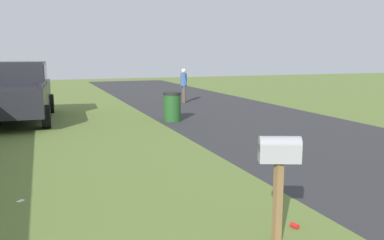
{
  "coord_description": "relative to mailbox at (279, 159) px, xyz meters",
  "views": [
    {
      "loc": [
        0.71,
        2.45,
        2.35
      ],
      "look_at": [
        7.12,
        0.01,
        1.21
      ],
      "focal_mm": 37.07,
      "sensor_mm": 36.0,
      "label": 1
    }
  ],
  "objects": [
    {
      "name": "pickup_truck",
      "position": [
        11.48,
        3.35,
        -0.0
      ],
      "size": [
        5.52,
        2.35,
        2.09
      ],
      "rotation": [
        0.0,
        0.0,
        -0.06
      ],
      "color": "black",
      "rests_on": "ground"
    },
    {
      "name": "trash_bin",
      "position": [
        9.31,
        -1.65,
        -0.59
      ],
      "size": [
        0.64,
        0.64,
        1.03
      ],
      "color": "#1E4C1E",
      "rests_on": "ground"
    },
    {
      "name": "litter_can_midfield_a",
      "position": [
        0.32,
        -0.5,
        -1.08
      ],
      "size": [
        0.13,
        0.1,
        0.07
      ],
      "primitive_type": "cylinder",
      "rotation": [
        0.0,
        1.57,
        0.27
      ],
      "color": "red",
      "rests_on": "ground"
    },
    {
      "name": "mailbox",
      "position": [
        0.0,
        0.0,
        0.0
      ],
      "size": [
        0.37,
        0.54,
        1.39
      ],
      "rotation": [
        0.0,
        0.0,
        -0.39
      ],
      "color": "brown",
      "rests_on": "ground"
    },
    {
      "name": "litter_wrapper_near_hydrant",
      "position": [
        2.76,
        3.07,
        -1.11
      ],
      "size": [
        0.14,
        0.15,
        0.01
      ],
      "primitive_type": "cube",
      "rotation": [
        0.0,
        0.0,
        2.32
      ],
      "color": "silver",
      "rests_on": "ground"
    },
    {
      "name": "pedestrian",
      "position": [
        14.25,
        -3.86,
        -0.14
      ],
      "size": [
        0.49,
        0.3,
        1.67
      ],
      "rotation": [
        0.0,
        0.0,
        4.67
      ],
      "color": "#4C4238",
      "rests_on": "ground"
    }
  ]
}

